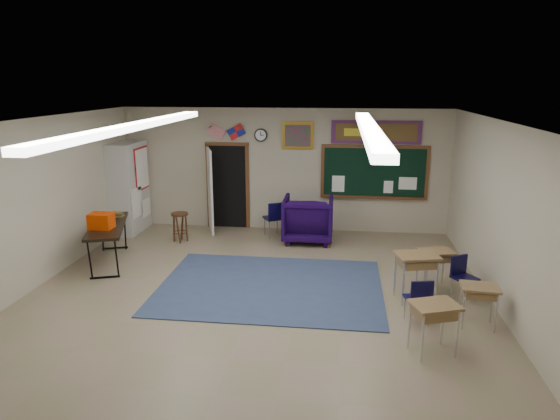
# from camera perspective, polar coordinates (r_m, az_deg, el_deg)

# --- Properties ---
(floor) EXTENTS (9.00, 9.00, 0.00)m
(floor) POSITION_cam_1_polar(r_m,az_deg,el_deg) (8.47, -3.24, -10.80)
(floor) COLOR #88755E
(floor) RESTS_ON ground
(back_wall) EXTENTS (8.00, 0.04, 3.00)m
(back_wall) POSITION_cam_1_polar(r_m,az_deg,el_deg) (12.29, 0.39, 4.60)
(back_wall) COLOR #A8A288
(back_wall) RESTS_ON floor
(front_wall) EXTENTS (8.00, 0.04, 3.00)m
(front_wall) POSITION_cam_1_polar(r_m,az_deg,el_deg) (3.96, -15.87, -18.54)
(front_wall) COLOR #A8A288
(front_wall) RESTS_ON floor
(left_wall) EXTENTS (0.04, 9.00, 3.00)m
(left_wall) POSITION_cam_1_polar(r_m,az_deg,el_deg) (9.51, -27.84, -0.07)
(left_wall) COLOR #A8A288
(left_wall) RESTS_ON floor
(right_wall) EXTENTS (0.04, 9.00, 3.00)m
(right_wall) POSITION_cam_1_polar(r_m,az_deg,el_deg) (8.24, 25.14, -1.81)
(right_wall) COLOR #A8A288
(right_wall) RESTS_ON floor
(ceiling) EXTENTS (8.00, 9.00, 0.04)m
(ceiling) POSITION_cam_1_polar(r_m,az_deg,el_deg) (7.68, -3.57, 9.86)
(ceiling) COLOR beige
(ceiling) RESTS_ON back_wall
(area_rug) EXTENTS (4.00, 3.00, 0.02)m
(area_rug) POSITION_cam_1_polar(r_m,az_deg,el_deg) (9.16, -1.10, -8.70)
(area_rug) COLOR #344262
(area_rug) RESTS_ON floor
(fluorescent_strips) EXTENTS (3.86, 6.00, 0.10)m
(fluorescent_strips) POSITION_cam_1_polar(r_m,az_deg,el_deg) (7.69, -3.56, 9.42)
(fluorescent_strips) COLOR white
(fluorescent_strips) RESTS_ON ceiling
(doorway) EXTENTS (1.10, 0.89, 2.16)m
(doorway) POSITION_cam_1_polar(r_m,az_deg,el_deg) (12.50, -6.55, 2.60)
(doorway) COLOR black
(doorway) RESTS_ON back_wall
(chalkboard) EXTENTS (2.55, 0.14, 1.30)m
(chalkboard) POSITION_cam_1_polar(r_m,az_deg,el_deg) (12.21, 10.71, 4.10)
(chalkboard) COLOR brown
(chalkboard) RESTS_ON back_wall
(bulletin_board) EXTENTS (2.10, 0.05, 0.55)m
(bulletin_board) POSITION_cam_1_polar(r_m,az_deg,el_deg) (12.08, 10.93, 8.71)
(bulletin_board) COLOR #A31F0D
(bulletin_board) RESTS_ON back_wall
(framed_art_print) EXTENTS (0.75, 0.05, 0.65)m
(framed_art_print) POSITION_cam_1_polar(r_m,az_deg,el_deg) (12.11, 2.04, 8.50)
(framed_art_print) COLOR #A5751F
(framed_art_print) RESTS_ON back_wall
(wall_clock) EXTENTS (0.32, 0.05, 0.32)m
(wall_clock) POSITION_cam_1_polar(r_m,az_deg,el_deg) (12.22, -2.21, 8.55)
(wall_clock) COLOR black
(wall_clock) RESTS_ON back_wall
(wall_flags) EXTENTS (1.16, 0.06, 0.70)m
(wall_flags) POSITION_cam_1_polar(r_m,az_deg,el_deg) (12.35, -6.18, 9.15)
(wall_flags) COLOR red
(wall_flags) RESTS_ON back_wall
(storage_cabinet) EXTENTS (0.59, 1.25, 2.20)m
(storage_cabinet) POSITION_cam_1_polar(r_m,az_deg,el_deg) (12.73, -16.82, 2.47)
(storage_cabinet) COLOR beige
(storage_cabinet) RESTS_ON floor
(wingback_armchair) EXTENTS (1.13, 1.16, 1.05)m
(wingback_armchair) POSITION_cam_1_polar(r_m,az_deg,el_deg) (11.56, 3.23, -1.03)
(wingback_armchair) COLOR black
(wingback_armchair) RESTS_ON floor
(student_chair_reading) EXTENTS (0.59, 0.59, 0.86)m
(student_chair_reading) POSITION_cam_1_polar(r_m,az_deg,el_deg) (11.91, -0.77, -1.01)
(student_chair_reading) COLOR black
(student_chair_reading) RESTS_ON floor
(student_chair_desk_a) EXTENTS (0.44, 0.44, 0.75)m
(student_chair_desk_a) POSITION_cam_1_polar(r_m,az_deg,el_deg) (8.02, 15.44, -9.91)
(student_chair_desk_a) COLOR black
(student_chair_desk_a) RESTS_ON floor
(student_chair_desk_b) EXTENTS (0.52, 0.52, 0.75)m
(student_chair_desk_b) POSITION_cam_1_polar(r_m,az_deg,el_deg) (9.06, 20.36, -7.42)
(student_chair_desk_b) COLOR black
(student_chair_desk_b) RESTS_ON floor
(student_desk_front_left) EXTENTS (0.78, 0.66, 0.82)m
(student_desk_front_left) POSITION_cam_1_polar(r_m,az_deg,el_deg) (8.78, 15.26, -7.14)
(student_desk_front_left) COLOR olive
(student_desk_front_left) RESTS_ON floor
(student_desk_front_right) EXTENTS (0.68, 0.57, 0.70)m
(student_desk_front_right) POSITION_cam_1_polar(r_m,az_deg,el_deg) (9.40, 17.26, -6.24)
(student_desk_front_right) COLOR olive
(student_desk_front_right) RESTS_ON floor
(student_desk_back_left) EXTENTS (0.73, 0.64, 0.74)m
(student_desk_back_left) POSITION_cam_1_polar(r_m,az_deg,el_deg) (7.23, 17.11, -12.54)
(student_desk_back_left) COLOR olive
(student_desk_back_left) RESTS_ON floor
(student_desk_back_right) EXTENTS (0.58, 0.46, 0.66)m
(student_desk_back_right) POSITION_cam_1_polar(r_m,az_deg,el_deg) (8.20, 21.72, -9.94)
(student_desk_back_right) COLOR olive
(student_desk_back_right) RESTS_ON floor
(folding_table) EXTENTS (1.25, 2.07, 1.12)m
(folding_table) POSITION_cam_1_polar(r_m,az_deg,el_deg) (10.75, -19.01, -3.48)
(folding_table) COLOR black
(folding_table) RESTS_ON floor
(wooden_stool) EXTENTS (0.39, 0.39, 0.68)m
(wooden_stool) POSITION_cam_1_polar(r_m,az_deg,el_deg) (11.75, -11.34, -1.90)
(wooden_stool) COLOR #502C18
(wooden_stool) RESTS_ON floor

